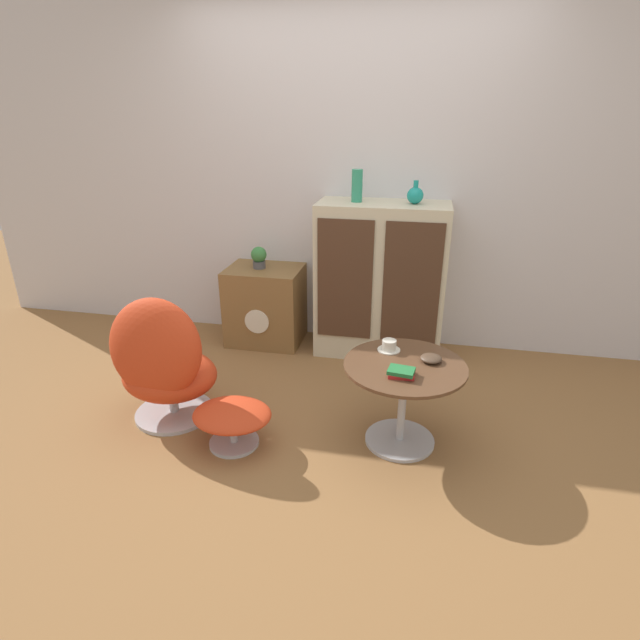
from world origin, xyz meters
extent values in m
plane|color=olive|center=(0.00, 0.00, 0.00)|extent=(12.00, 12.00, 0.00)
cube|color=silver|center=(0.00, 1.43, 1.30)|extent=(6.40, 0.06, 2.60)
cube|color=beige|center=(0.27, 1.18, 0.58)|extent=(0.94, 0.44, 1.15)
cube|color=#472D1E|center=(0.03, 0.96, 0.63)|extent=(0.40, 0.01, 0.88)
cube|color=#472D1E|center=(0.50, 0.96, 0.63)|extent=(0.40, 0.01, 0.88)
cube|color=brown|center=(-0.64, 1.18, 0.31)|extent=(0.58, 0.45, 0.62)
cylinder|color=beige|center=(-0.64, 0.95, 0.26)|extent=(0.19, 0.01, 0.19)
cylinder|color=#B7B7BC|center=(-0.88, 0.01, 0.01)|extent=(0.48, 0.48, 0.02)
cylinder|color=#B7B7BC|center=(-0.88, 0.01, 0.08)|extent=(0.06, 0.06, 0.12)
ellipsoid|color=red|center=(-0.88, 0.01, 0.28)|extent=(0.62, 0.53, 0.28)
ellipsoid|color=red|center=(-0.89, -0.10, 0.51)|extent=(0.61, 0.40, 0.62)
cylinder|color=#B7B7BC|center=(-0.41, -0.20, 0.01)|extent=(0.28, 0.28, 0.02)
cylinder|color=#B7B7BC|center=(-0.41, -0.20, 0.08)|extent=(0.04, 0.04, 0.13)
ellipsoid|color=red|center=(-0.41, -0.20, 0.19)|extent=(0.44, 0.38, 0.09)
cylinder|color=#B7B7BC|center=(0.51, 0.02, 0.01)|extent=(0.39, 0.39, 0.02)
cylinder|color=#B7B7BC|center=(0.51, 0.02, 0.25)|extent=(0.04, 0.04, 0.46)
cylinder|color=brown|center=(0.51, 0.02, 0.49)|extent=(0.66, 0.66, 0.02)
cylinder|color=#2D8E6B|center=(0.07, 1.18, 1.27)|extent=(0.08, 0.08, 0.23)
ellipsoid|color=teal|center=(0.48, 1.18, 1.21)|extent=(0.11, 0.11, 0.11)
cylinder|color=teal|center=(0.48, 1.18, 1.29)|extent=(0.03, 0.03, 0.05)
cylinder|color=#4C4C51|center=(-0.68, 1.18, 0.65)|extent=(0.10, 0.10, 0.06)
sphere|color=#387A3D|center=(-0.68, 1.18, 0.73)|extent=(0.12, 0.12, 0.12)
cylinder|color=silver|center=(0.42, 0.17, 0.50)|extent=(0.13, 0.13, 0.01)
cylinder|color=silver|center=(0.42, 0.17, 0.53)|extent=(0.08, 0.08, 0.06)
cube|color=red|center=(0.50, -0.11, 0.51)|extent=(0.14, 0.11, 0.02)
cube|color=#237038|center=(0.50, -0.12, 0.53)|extent=(0.14, 0.12, 0.02)
ellipsoid|color=#4C3828|center=(0.65, 0.08, 0.52)|extent=(0.12, 0.12, 0.04)
camera|label=1|loc=(0.55, -2.40, 1.76)|focal=28.00mm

